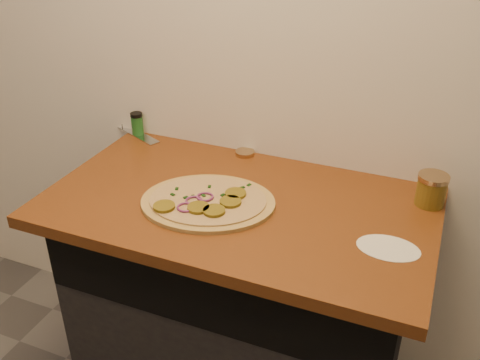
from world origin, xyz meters
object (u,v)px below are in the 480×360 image
at_px(chefs_knife, 127,127).
at_px(salsa_jar, 431,190).
at_px(pizza, 208,202).
at_px(spice_shaker, 137,124).

height_order(chefs_knife, salsa_jar, salsa_jar).
bearing_deg(pizza, spice_shaker, 142.65).
distance_m(salsa_jar, spice_shaker, 1.10).
relative_size(chefs_knife, salsa_jar, 3.19).
bearing_deg(spice_shaker, pizza, -37.35).
bearing_deg(salsa_jar, spice_shaker, 174.85).
distance_m(chefs_knife, spice_shaker, 0.09).
distance_m(pizza, salsa_jar, 0.68).
xyz_separation_m(chefs_knife, salsa_jar, (1.18, -0.13, 0.04)).
xyz_separation_m(pizza, spice_shaker, (-0.47, 0.36, 0.04)).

